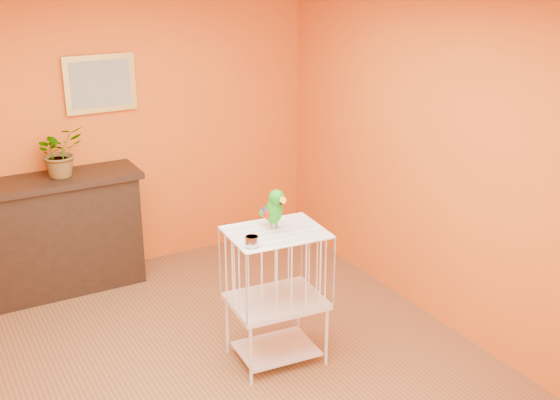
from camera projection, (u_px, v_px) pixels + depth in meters
ground at (212, 388)px, 4.83m from camera, size 4.50×4.50×0.00m
room_shell at (204, 169)px, 4.29m from camera, size 4.50×4.50×4.50m
console_cabinet at (61, 234)px, 6.06m from camera, size 1.40×0.50×1.04m
potted_plant at (60, 157)px, 5.87m from camera, size 0.50×0.53×0.33m
framed_picture at (100, 84)px, 6.05m from camera, size 0.62×0.04×0.50m
birdcage at (276, 295)px, 5.01m from camera, size 0.69×0.55×1.01m
feed_cup at (252, 241)px, 4.59m from camera, size 0.09×0.09×0.07m
parrot at (274, 208)px, 4.84m from camera, size 0.15×0.27×0.30m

